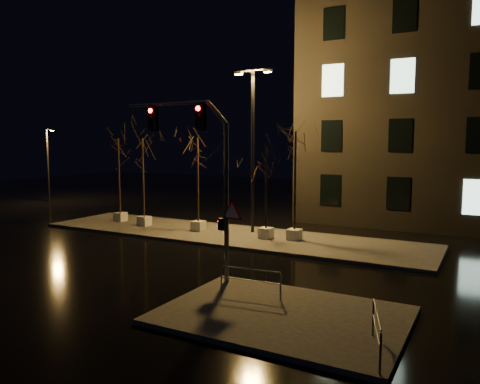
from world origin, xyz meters
The scene contains 13 objects.
ground centered at (0.00, 0.00, 0.00)m, with size 90.00×90.00×0.00m, color black.
median centered at (0.00, 6.00, 0.07)m, with size 22.00×5.00×0.15m, color #413E3A.
sidewalk_corner centered at (7.50, -3.50, 0.07)m, with size 7.00×5.00×0.15m, color #413E3A.
tree_0 centered at (-7.86, 6.30, 4.22)m, with size 1.80×1.80×5.37m.
tree_1 centered at (-5.50, 5.80, 4.20)m, with size 1.80×1.80×5.34m.
tree_2 centered at (-1.78, 6.02, 4.23)m, with size 1.80×1.80×5.38m.
tree_3 centered at (2.50, 5.93, 3.79)m, with size 1.80×1.80×4.80m.
tree_4 centered at (3.94, 6.26, 4.45)m, with size 1.80×1.80×5.67m.
traffic_signal_mast centered at (3.45, -1.54, 4.40)m, with size 5.30×0.39×6.47m.
streetlight_main centered at (1.11, 7.10, 5.27)m, with size 2.21×0.28×8.87m.
streetlight_far centered at (-20.79, 11.58, 3.44)m, with size 1.22×0.42×6.25m.
guard_rail_a centered at (5.97, -2.61, 0.74)m, with size 2.10×0.26×0.91m.
guard_rail_b centered at (10.50, -4.88, 0.80)m, with size 0.65×2.03×1.00m.
Camera 1 is at (12.73, -15.73, 5.14)m, focal length 35.00 mm.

